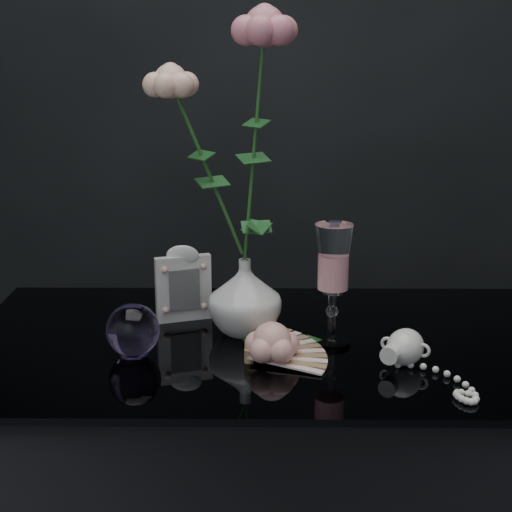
# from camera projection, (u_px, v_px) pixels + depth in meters

# --- Properties ---
(vase) EXTENTS (0.16, 0.16, 0.13)m
(vase) POSITION_uv_depth(u_px,v_px,m) (245.00, 297.00, 1.36)
(vase) COLOR silver
(vase) RESTS_ON table
(wine_glass) EXTENTS (0.08, 0.08, 0.21)m
(wine_glass) POSITION_uv_depth(u_px,v_px,m) (333.00, 286.00, 1.30)
(wine_glass) COLOR white
(wine_glass) RESTS_ON table
(picture_frame) EXTENTS (0.13, 0.11, 0.14)m
(picture_frame) POSITION_uv_depth(u_px,v_px,m) (183.00, 283.00, 1.42)
(picture_frame) COLOR silver
(picture_frame) RESTS_ON table
(paperweight) EXTENTS (0.10, 0.10, 0.09)m
(paperweight) POSITION_uv_depth(u_px,v_px,m) (133.00, 330.00, 1.27)
(paperweight) COLOR #9374BC
(paperweight) RESTS_ON table
(paper_fan) EXTENTS (0.26, 0.20, 0.03)m
(paper_fan) POSITION_uv_depth(u_px,v_px,m) (249.00, 354.00, 1.25)
(paper_fan) COLOR beige
(paper_fan) RESTS_ON table
(loose_rose) EXTENTS (0.20, 0.23, 0.07)m
(loose_rose) POSITION_uv_depth(u_px,v_px,m) (272.00, 342.00, 1.25)
(loose_rose) COLOR #E59E94
(loose_rose) RESTS_ON table
(pearl_jar) EXTENTS (0.28, 0.28, 0.06)m
(pearl_jar) POSITION_uv_depth(u_px,v_px,m) (405.00, 345.00, 1.24)
(pearl_jar) COLOR silver
(pearl_jar) RESTS_ON table
(roses) EXTENTS (0.23, 0.12, 0.47)m
(roses) POSITION_uv_depth(u_px,v_px,m) (231.00, 136.00, 1.29)
(roses) COLOR #FFBB9E
(roses) RESTS_ON vase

